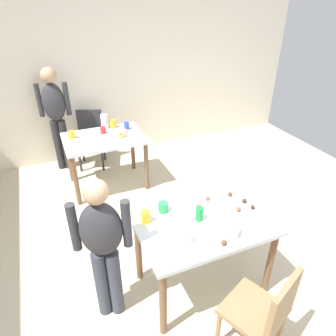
# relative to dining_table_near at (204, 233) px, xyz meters

# --- Properties ---
(ground_plane) EXTENTS (6.40, 6.40, 0.00)m
(ground_plane) POSITION_rel_dining_table_near_xyz_m (0.10, -0.04, -0.64)
(ground_plane) COLOR beige
(wall_back) EXTENTS (6.40, 0.10, 2.60)m
(wall_back) POSITION_rel_dining_table_near_xyz_m (0.10, 3.16, 0.66)
(wall_back) COLOR beige
(wall_back) RESTS_ON ground_plane
(dining_table_near) EXTENTS (1.14, 0.73, 0.75)m
(dining_table_near) POSITION_rel_dining_table_near_xyz_m (0.00, 0.00, 0.00)
(dining_table_near) COLOR silver
(dining_table_near) RESTS_ON ground_plane
(dining_table_far) EXTENTS (1.06, 0.75, 0.75)m
(dining_table_far) POSITION_rel_dining_table_near_xyz_m (-0.39, 2.07, -0.00)
(dining_table_far) COLOR silver
(dining_table_far) RESTS_ON ground_plane
(chair_near_table) EXTENTS (0.53, 0.53, 0.87)m
(chair_near_table) POSITION_rel_dining_table_near_xyz_m (0.08, -0.73, -0.15)
(chair_near_table) COLOR olive
(chair_near_table) RESTS_ON ground_plane
(chair_far_table) EXTENTS (0.50, 0.50, 0.87)m
(chair_far_table) POSITION_rel_dining_table_near_xyz_m (-0.46, 2.80, -0.15)
(chair_far_table) COLOR #2D2D33
(chair_far_table) RESTS_ON ground_plane
(person_girl_near) EXTENTS (0.45, 0.29, 1.35)m
(person_girl_near) POSITION_rel_dining_table_near_xyz_m (-0.85, 0.06, 0.15)
(person_girl_near) COLOR #383D4C
(person_girl_near) RESTS_ON ground_plane
(person_adult_far) EXTENTS (0.45, 0.27, 1.56)m
(person_adult_far) POSITION_rel_dining_table_near_xyz_m (-0.91, 2.83, 0.29)
(person_adult_far) COLOR #28282D
(person_adult_far) RESTS_ON ground_plane
(mixing_bowl) EXTENTS (0.22, 0.22, 0.08)m
(mixing_bowl) POSITION_rel_dining_table_near_xyz_m (0.09, -0.17, 0.15)
(mixing_bowl) COLOR white
(mixing_bowl) RESTS_ON dining_table_near
(soda_can) EXTENTS (0.07, 0.07, 0.12)m
(soda_can) POSITION_rel_dining_table_near_xyz_m (-0.03, 0.06, 0.17)
(soda_can) COLOR #198438
(soda_can) RESTS_ON dining_table_near
(fork_near) EXTENTS (0.17, 0.02, 0.01)m
(fork_near) POSITION_rel_dining_table_near_xyz_m (-0.18, 0.06, 0.11)
(fork_near) COLOR silver
(fork_near) RESTS_ON dining_table_near
(cup_near_0) EXTENTS (0.08, 0.08, 0.11)m
(cup_near_0) POSITION_rel_dining_table_near_xyz_m (-0.25, -0.15, 0.17)
(cup_near_0) COLOR white
(cup_near_0) RESTS_ON dining_table_near
(cup_near_1) EXTENTS (0.08, 0.08, 0.11)m
(cup_near_1) POSITION_rel_dining_table_near_xyz_m (-0.45, 0.21, 0.16)
(cup_near_1) COLOR yellow
(cup_near_1) RESTS_ON dining_table_near
(cup_near_2) EXTENTS (0.09, 0.09, 0.09)m
(cup_near_2) POSITION_rel_dining_table_near_xyz_m (-0.27, 0.28, 0.15)
(cup_near_2) COLOR green
(cup_near_2) RESTS_ON dining_table_near
(cake_ball_0) EXTENTS (0.04, 0.04, 0.04)m
(cake_ball_0) POSITION_rel_dining_table_near_xyz_m (0.48, 0.00, 0.13)
(cake_ball_0) COLOR #3D2319
(cake_ball_0) RESTS_ON dining_table_near
(cake_ball_1) EXTENTS (0.04, 0.04, 0.04)m
(cake_ball_1) POSITION_rel_dining_table_near_xyz_m (0.41, 0.25, 0.13)
(cake_ball_1) COLOR brown
(cake_ball_1) RESTS_ON dining_table_near
(cake_ball_2) EXTENTS (0.04, 0.04, 0.04)m
(cake_ball_2) POSITION_rel_dining_table_near_xyz_m (0.35, 0.03, 0.13)
(cake_ball_2) COLOR brown
(cake_ball_2) RESTS_ON dining_table_near
(cake_ball_3) EXTENTS (0.04, 0.04, 0.04)m
(cake_ball_3) POSITION_rel_dining_table_near_xyz_m (0.01, -0.28, 0.13)
(cake_ball_3) COLOR brown
(cake_ball_3) RESTS_ON dining_table_near
(cake_ball_4) EXTENTS (0.04, 0.04, 0.04)m
(cake_ball_4) POSITION_rel_dining_table_near_xyz_m (0.18, 0.28, 0.13)
(cake_ball_4) COLOR brown
(cake_ball_4) RESTS_ON dining_table_near
(cake_ball_5) EXTENTS (0.04, 0.04, 0.04)m
(cake_ball_5) POSITION_rel_dining_table_near_xyz_m (0.47, 0.11, 0.13)
(cake_ball_5) COLOR #3D2319
(cake_ball_5) RESTS_ON dining_table_near
(cake_ball_6) EXTENTS (0.05, 0.05, 0.05)m
(cake_ball_6) POSITION_rel_dining_table_near_xyz_m (-0.42, 0.27, 0.13)
(cake_ball_6) COLOR brown
(cake_ball_6) RESTS_ON dining_table_near
(cake_ball_7) EXTENTS (0.05, 0.05, 0.05)m
(cake_ball_7) POSITION_rel_dining_table_near_xyz_m (0.04, 0.18, 0.13)
(cake_ball_7) COLOR brown
(cake_ball_7) RESTS_ON dining_table_near
(pitcher_far) EXTENTS (0.10, 0.10, 0.20)m
(pitcher_far) POSITION_rel_dining_table_near_xyz_m (-0.30, 2.37, 0.21)
(pitcher_far) COLOR white
(pitcher_far) RESTS_ON dining_table_far
(cup_far_0) EXTENTS (0.07, 0.07, 0.11)m
(cup_far_0) POSITION_rel_dining_table_near_xyz_m (-0.03, 2.21, 0.16)
(cup_far_0) COLOR #3351B2
(cup_far_0) RESTS_ON dining_table_far
(cup_far_1) EXTENTS (0.07, 0.07, 0.10)m
(cup_far_1) POSITION_rel_dining_table_near_xyz_m (-0.37, 2.20, 0.16)
(cup_far_1) COLOR red
(cup_far_1) RESTS_ON dining_table_far
(cup_far_2) EXTENTS (0.08, 0.08, 0.10)m
(cup_far_2) POSITION_rel_dining_table_near_xyz_m (-0.78, 2.18, 0.16)
(cup_far_2) COLOR yellow
(cup_far_2) RESTS_ON dining_table_far
(cup_far_3) EXTENTS (0.09, 0.09, 0.11)m
(cup_far_3) POSITION_rel_dining_table_near_xyz_m (-0.19, 2.34, 0.16)
(cup_far_3) COLOR yellow
(cup_far_3) RESTS_ON dining_table_far
(donut_far_0) EXTENTS (0.10, 0.10, 0.03)m
(donut_far_0) POSITION_rel_dining_table_near_xyz_m (-0.76, 2.07, 0.12)
(donut_far_0) COLOR white
(donut_far_0) RESTS_ON dining_table_far
(donut_far_1) EXTENTS (0.11, 0.11, 0.03)m
(donut_far_1) POSITION_rel_dining_table_near_xyz_m (-0.10, 2.12, 0.13)
(donut_far_1) COLOR pink
(donut_far_1) RESTS_ON dining_table_far
(donut_far_2) EXTENTS (0.13, 0.13, 0.04)m
(donut_far_2) POSITION_rel_dining_table_near_xyz_m (-0.16, 2.00, 0.13)
(donut_far_2) COLOR gold
(donut_far_2) RESTS_ON dining_table_far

